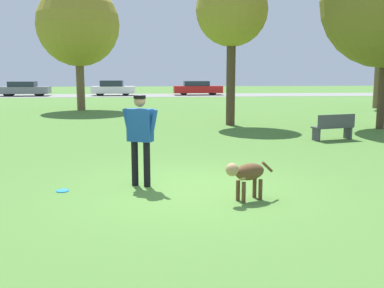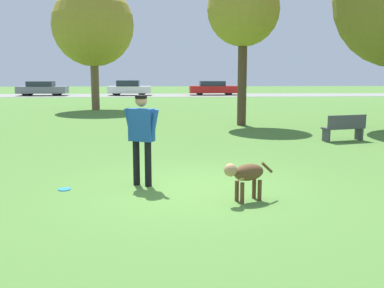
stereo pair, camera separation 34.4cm
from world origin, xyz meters
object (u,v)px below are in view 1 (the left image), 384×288
Objects in this scene: tree_mid_center at (232,11)px; park_bench at (334,126)px; person at (140,132)px; frisbee at (62,191)px; dog at (247,173)px; tree_far_right at (382,11)px; tree_far_left at (78,25)px; parked_car_white at (113,88)px; parked_car_red at (197,88)px; parked_car_grey at (24,89)px.

tree_mid_center is 4.16× the size of park_bench.
frisbee is at bearing -143.15° from person.
dog is 22.91m from tree_far_right.
park_bench is at bearing -51.52° from tree_far_left.
person reaches higher than parked_car_white.
parked_car_red reaches higher than dog.
parked_car_grey is (-9.80, 33.78, 0.65)m from frisbee.
tree_mid_center is at bearing 97.15° from person.
parked_car_grey is at bearing -179.13° from parked_car_red.
tree_far_right is at bearing -33.84° from parked_car_grey.
tree_mid_center is at bearing 64.02° from frisbee.
parked_car_grey is at bearing 115.30° from tree_far_left.
person reaches higher than parked_car_red.
parked_car_red reaches higher than park_bench.
frisbee is 12.10m from tree_mid_center.
tree_mid_center is 1.54× the size of parked_car_white.
parked_car_grey is at bearing -73.92° from park_bench.
tree_mid_center is at bearing -93.47° from parked_car_red.
frisbee is 34.79m from parked_car_red.
tree_far_right is at bearing -42.15° from parked_car_white.
parked_car_red is at bearing 62.69° from tree_far_left.
tree_far_left is at bearing 128.67° from person.
parked_car_red is 3.15× the size of park_bench.
tree_far_right reaches higher than frisbee.
tree_far_right is 1.11× the size of tree_far_left.
person is 18.55m from tree_far_left.
parked_car_grey is at bearing -95.36° from dog.
tree_far_right reaches higher than tree_far_left.
tree_mid_center is 13.03m from tree_far_right.
person is 7.48× the size of frisbee.
person is 1.85× the size of dog.
parked_car_white is at bearing 122.21° from person.
tree_mid_center is 28.17m from parked_car_grey.
frisbee is (-1.44, -0.26, -1.04)m from person.
person is 0.44× the size of parked_car_white.
parked_car_grey is at bearing 106.17° from frisbee.
tree_far_right is (10.36, 7.83, 1.12)m from tree_mid_center.
park_bench reaches higher than frisbee.
parked_car_white is at bearing 88.18° from tree_far_left.
frisbee is 0.03× the size of tree_far_right.
parked_car_grey reaches higher than park_bench.
dog is (1.81, -1.16, -0.57)m from person.
tree_far_left is at bearing 97.44° from frisbee.
tree_mid_center is at bearing -142.92° from tree_far_right.
dog is 7.79m from park_bench.
park_bench is at bearing -70.81° from parked_car_white.
person is 1.20× the size of park_bench.
dog is at bearing -95.34° from parked_car_red.
frisbee is 0.04× the size of tree_mid_center.
frisbee is 33.93m from parked_car_white.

